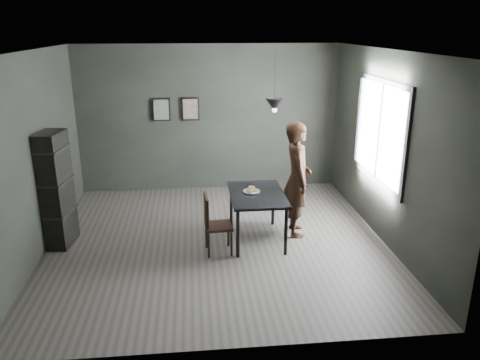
{
  "coord_description": "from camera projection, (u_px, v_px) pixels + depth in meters",
  "views": [
    {
      "loc": [
        -0.32,
        -6.45,
        3.12
      ],
      "look_at": [
        0.35,
        0.05,
        0.95
      ],
      "focal_mm": 35.0,
      "sensor_mm": 36.0,
      "label": 1
    }
  ],
  "objects": [
    {
      "name": "ground",
      "position": [
        217.0,
        241.0,
        7.11
      ],
      "size": [
        5.0,
        5.0,
        0.0
      ],
      "primitive_type": "plane",
      "color": "#373330",
      "rests_on": "ground"
    },
    {
      "name": "shelf_unit",
      "position": [
        56.0,
        190.0,
        6.77
      ],
      "size": [
        0.4,
        0.61,
        1.7
      ],
      "primitive_type": "cube",
      "rotation": [
        0.0,
        0.0,
        -0.14
      ],
      "color": "black",
      "rests_on": "ground"
    },
    {
      "name": "wood_chair",
      "position": [
        213.0,
        221.0,
        6.6
      ],
      "size": [
        0.4,
        0.4,
        0.87
      ],
      "rotation": [
        0.0,
        0.0,
        0.07
      ],
      "color": "black",
      "rests_on": "ground"
    },
    {
      "name": "woman",
      "position": [
        297.0,
        179.0,
        7.12
      ],
      "size": [
        0.47,
        0.68,
        1.78
      ],
      "primitive_type": "imported",
      "rotation": [
        0.0,
        0.0,
        1.51
      ],
      "color": "black",
      "rests_on": "ground"
    },
    {
      "name": "window_assembly",
      "position": [
        379.0,
        131.0,
        7.03
      ],
      "size": [
        0.04,
        1.96,
        1.56
      ],
      "color": "white",
      "rests_on": "ground"
    },
    {
      "name": "pendant_lamp",
      "position": [
        275.0,
        104.0,
        6.64
      ],
      "size": [
        0.28,
        0.28,
        0.86
      ],
      "color": "black",
      "rests_on": "ground"
    },
    {
      "name": "cafe_table",
      "position": [
        257.0,
        198.0,
        6.95
      ],
      "size": [
        0.8,
        1.2,
        0.75
      ],
      "color": "black",
      "rests_on": "ground"
    },
    {
      "name": "white_plate",
      "position": [
        252.0,
        192.0,
        6.98
      ],
      "size": [
        0.23,
        0.23,
        0.01
      ],
      "primitive_type": "cylinder",
      "color": "white",
      "rests_on": "cafe_table"
    },
    {
      "name": "ceiling",
      "position": [
        214.0,
        50.0,
        6.22
      ],
      "size": [
        5.0,
        5.0,
        0.02
      ],
      "color": "silver",
      "rests_on": "ground"
    },
    {
      "name": "back_wall",
      "position": [
        209.0,
        119.0,
        9.02
      ],
      "size": [
        5.0,
        0.1,
        2.8
      ],
      "primitive_type": "cube",
      "color": "black",
      "rests_on": "ground"
    },
    {
      "name": "donut_pile",
      "position": [
        252.0,
        189.0,
        6.97
      ],
      "size": [
        0.18,
        0.19,
        0.08
      ],
      "rotation": [
        0.0,
        0.0,
        -0.14
      ],
      "color": "beige",
      "rests_on": "white_plate"
    },
    {
      "name": "framed_print_left",
      "position": [
        161.0,
        110.0,
        8.84
      ],
      "size": [
        0.34,
        0.04,
        0.44
      ],
      "color": "black",
      "rests_on": "ground"
    },
    {
      "name": "framed_print_right",
      "position": [
        190.0,
        109.0,
        8.9
      ],
      "size": [
        0.34,
        0.04,
        0.44
      ],
      "color": "black",
      "rests_on": "ground"
    }
  ]
}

